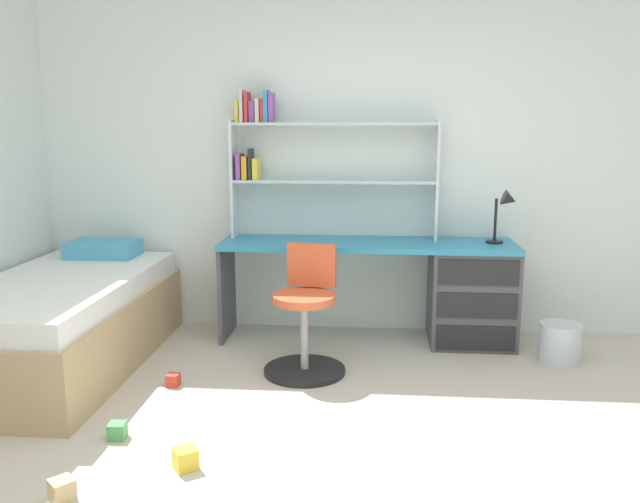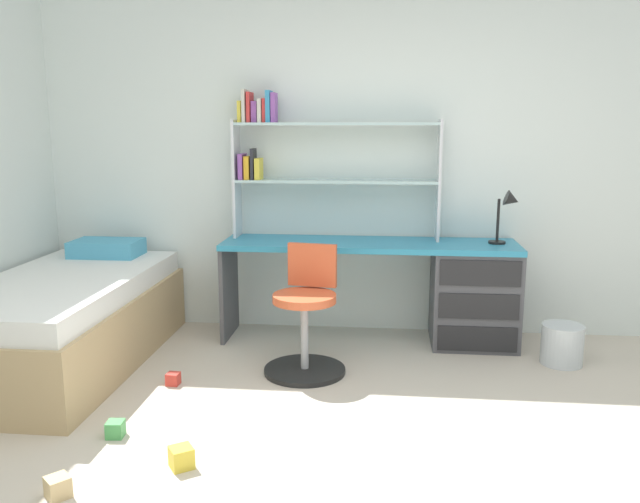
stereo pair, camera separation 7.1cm
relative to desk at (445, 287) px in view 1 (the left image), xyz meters
name	(u,v)px [view 1 (the left image)]	position (x,y,z in m)	size (l,w,h in m)	color
ground_plane	(365,494)	(-0.54, -2.03, -0.42)	(6.03, 5.63, 0.02)	beige
room_shell	(163,162)	(-1.77, -0.82, 0.93)	(6.03, 5.63, 2.68)	silver
desk	(445,287)	(0.00, 0.00, 0.00)	(2.11, 0.52, 0.73)	teal
bookshelf_hutch	(307,152)	(-1.01, 0.15, 0.95)	(1.50, 0.22, 1.07)	silver
desk_lamp	(506,208)	(0.40, 0.00, 0.58)	(0.20, 0.16, 0.38)	black
swivel_chair	(306,323)	(-0.94, -0.66, -0.09)	(0.52, 0.52, 0.81)	black
bed_platform	(62,322)	(-2.53, -0.69, -0.11)	(1.00, 1.94, 0.71)	tan
waste_bin	(560,343)	(0.73, -0.36, -0.27)	(0.27, 0.27, 0.27)	silver
toy_block_natural_0	(62,490)	(-1.81, -2.19, -0.36)	(0.09, 0.09, 0.09)	tan
toy_block_red_1	(173,380)	(-1.72, -0.97, -0.37)	(0.07, 0.07, 0.07)	red
toy_block_yellow_2	(186,459)	(-1.36, -1.90, -0.36)	(0.10, 0.10, 0.10)	gold
toy_block_green_3	(117,431)	(-1.79, -1.65, -0.37)	(0.08, 0.08, 0.08)	#479E51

